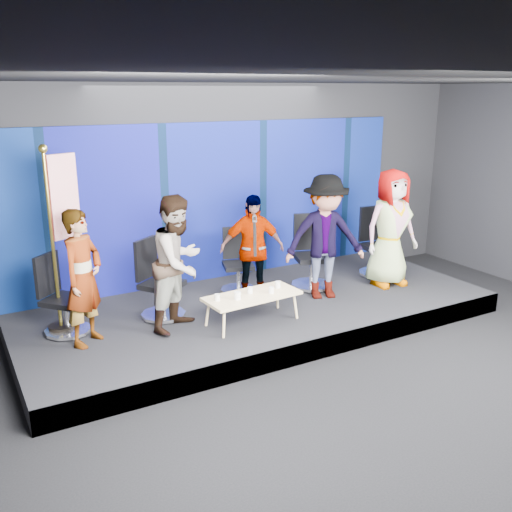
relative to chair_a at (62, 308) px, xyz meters
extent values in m
plane|color=black|center=(2.78, -2.82, -0.65)|extent=(10.00, 10.00, 0.00)
cube|color=black|center=(2.78, 1.18, 1.10)|extent=(10.00, 0.02, 3.50)
cube|color=black|center=(2.78, -2.82, 2.85)|extent=(10.00, 8.00, 0.02)
cube|color=black|center=(2.78, -0.32, -0.50)|extent=(7.00, 3.00, 0.30)
cube|color=#072252|center=(2.78, 1.13, 0.95)|extent=(7.00, 0.08, 2.60)
cylinder|color=silver|center=(0.04, -0.04, -0.32)|extent=(0.85, 0.85, 0.06)
cylinder|color=silver|center=(0.04, -0.04, -0.09)|extent=(0.07, 0.07, 0.40)
cube|color=black|center=(0.04, -0.04, 0.11)|extent=(0.68, 0.68, 0.07)
cube|color=black|center=(-0.12, 0.14, 0.44)|extent=(0.36, 0.33, 0.55)
imported|color=black|center=(0.21, -0.46, 0.51)|extent=(0.75, 0.73, 1.73)
cylinder|color=silver|center=(1.33, -0.13, -0.32)|extent=(0.88, 0.88, 0.06)
cylinder|color=silver|center=(1.33, -0.13, -0.08)|extent=(0.07, 0.07, 0.42)
cube|color=black|center=(1.33, -0.13, 0.13)|extent=(0.70, 0.70, 0.07)
cube|color=black|center=(1.19, 0.07, 0.48)|extent=(0.41, 0.30, 0.58)
imported|color=black|center=(1.42, -0.58, 0.56)|extent=(1.12, 1.07, 1.81)
cylinder|color=silver|center=(2.75, 0.27, -0.32)|extent=(0.72, 0.72, 0.06)
cylinder|color=silver|center=(2.75, 0.27, -0.10)|extent=(0.07, 0.07, 0.38)
cube|color=black|center=(2.75, 0.27, 0.09)|extent=(0.57, 0.57, 0.07)
cube|color=black|center=(2.82, 0.49, 0.40)|extent=(0.41, 0.18, 0.52)
imported|color=black|center=(2.75, -0.18, 0.47)|extent=(1.04, 0.68, 1.64)
cylinder|color=silver|center=(3.88, -0.12, -0.32)|extent=(0.84, 0.84, 0.07)
cylinder|color=silver|center=(3.88, -0.12, -0.06)|extent=(0.08, 0.08, 0.44)
cube|color=black|center=(3.88, -0.12, 0.16)|extent=(0.67, 0.67, 0.08)
cube|color=black|center=(3.96, 0.13, 0.52)|extent=(0.48, 0.21, 0.61)
imported|color=black|center=(3.79, -0.56, 0.60)|extent=(1.39, 1.06, 1.90)
cylinder|color=silver|center=(5.24, -0.18, -0.32)|extent=(0.72, 0.72, 0.07)
cylinder|color=silver|center=(5.24, -0.18, -0.06)|extent=(0.08, 0.08, 0.44)
cube|color=black|center=(5.24, -0.18, 0.16)|extent=(0.57, 0.57, 0.08)
cube|color=black|center=(5.26, 0.08, 0.52)|extent=(0.49, 0.10, 0.61)
imported|color=black|center=(5.07, -0.60, 0.60)|extent=(0.98, 0.69, 1.90)
cube|color=tan|center=(2.34, -0.91, 0.03)|extent=(1.36, 0.65, 0.04)
cylinder|color=tan|center=(1.78, -1.17, -0.17)|extent=(0.04, 0.04, 0.37)
cylinder|color=tan|center=(1.75, -0.73, -0.17)|extent=(0.04, 0.04, 0.37)
cylinder|color=tan|center=(2.93, -1.09, -0.17)|extent=(0.04, 0.04, 0.37)
cylinder|color=tan|center=(2.90, -0.65, -0.17)|extent=(0.04, 0.04, 0.37)
cylinder|color=silver|center=(1.82, -0.88, 0.10)|extent=(0.07, 0.07, 0.09)
cylinder|color=silver|center=(2.08, -0.98, 0.11)|extent=(0.09, 0.09, 0.11)
cylinder|color=silver|center=(2.34, -0.85, 0.10)|extent=(0.07, 0.07, 0.09)
cylinder|color=silver|center=(2.59, -0.99, 0.10)|extent=(0.07, 0.07, 0.09)
cylinder|color=silver|center=(2.79, -0.85, 0.10)|extent=(0.08, 0.08, 0.09)
cylinder|color=black|center=(-0.03, 0.03, -0.30)|extent=(0.33, 0.33, 0.10)
cylinder|color=gold|center=(-0.03, 0.03, 0.88)|extent=(0.05, 0.05, 2.25)
sphere|color=gold|center=(-0.03, 0.03, 2.06)|extent=(0.11, 0.11, 0.11)
cube|color=maroon|center=(0.17, 0.09, 1.44)|extent=(0.39, 0.20, 1.08)
camera|label=1|loc=(-1.21, -7.30, 2.74)|focal=40.00mm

